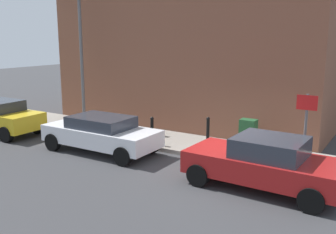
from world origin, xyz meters
The scene contains 10 objects.
ground centered at (0.00, 0.00, 0.00)m, with size 80.00×80.00×0.00m, color #38383A.
sidewalk centered at (2.01, 6.00, 0.07)m, with size 2.38×30.00×0.15m, color gray.
corner_building centered at (6.49, 4.25, 4.88)m, with size 6.69×12.50×9.76m.
car_red centered at (-0.53, -1.30, 0.75)m, with size 2.02×4.19×1.46m.
car_white centered at (-0.31, 4.75, 0.71)m, with size 1.85×4.33×1.31m.
utility_cabinet centered at (2.04, 0.13, 0.68)m, with size 0.46×0.61×1.15m.
bollard_near_cabinet centered at (2.14, 1.72, 0.70)m, with size 0.14×0.14×1.04m.
bollard_far_kerb centered at (1.07, 3.48, 0.70)m, with size 0.14×0.14×1.04m.
street_sign centered at (1.19, -1.94, 1.66)m, with size 0.08×0.60×2.30m.
lamppost centered at (2.17, 7.98, 3.30)m, with size 0.20×0.44×5.72m.
Camera 1 is at (-10.37, -4.38, 4.10)m, focal length 41.25 mm.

